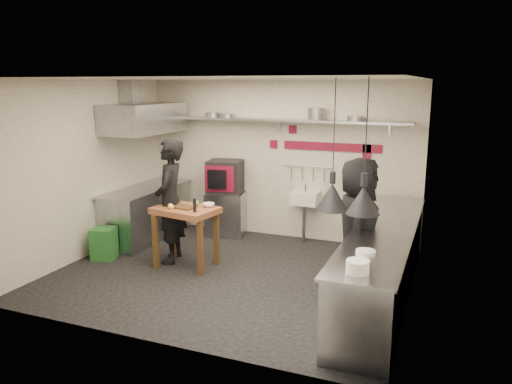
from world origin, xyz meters
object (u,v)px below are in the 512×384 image
at_px(prep_table, 186,237).
at_px(combi_oven, 225,176).
at_px(oven_stand, 226,213).
at_px(green_bin, 104,243).
at_px(chef_right, 358,227).
at_px(chef_left, 170,201).

bearing_deg(prep_table, combi_oven, 104.97).
xyz_separation_m(oven_stand, green_bin, (-1.25, -1.91, -0.15)).
xyz_separation_m(green_bin, prep_table, (1.39, 0.20, 0.21)).
height_order(combi_oven, chef_right, chef_right).
bearing_deg(combi_oven, green_bin, -133.63).
height_order(green_bin, chef_left, chef_left).
height_order(oven_stand, combi_oven, combi_oven).
xyz_separation_m(oven_stand, chef_left, (-0.20, -1.59, 0.56)).
xyz_separation_m(oven_stand, combi_oven, (-0.02, 0.01, 0.69)).
distance_m(chef_left, chef_right, 2.93).
relative_size(oven_stand, prep_table, 0.87).
bearing_deg(chef_left, chef_right, 69.12).
xyz_separation_m(combi_oven, prep_table, (0.15, -1.73, -0.63)).
distance_m(oven_stand, green_bin, 2.29).
relative_size(combi_oven, prep_table, 0.65).
xyz_separation_m(combi_oven, chef_right, (2.74, -1.78, -0.18)).
bearing_deg(chef_right, chef_left, 77.61).
height_order(chef_left, chef_right, chef_left).
bearing_deg(oven_stand, green_bin, -134.18).
bearing_deg(oven_stand, chef_left, -108.09).
distance_m(combi_oven, chef_right, 3.27).
distance_m(green_bin, prep_table, 1.42).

